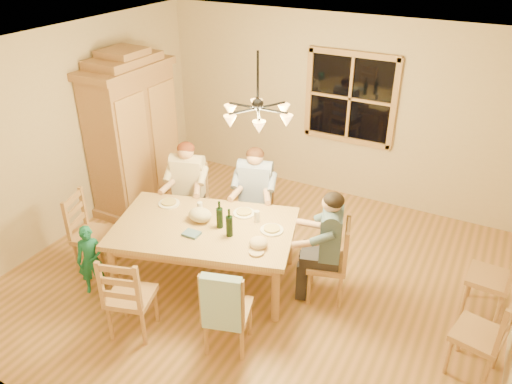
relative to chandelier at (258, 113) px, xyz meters
The scene contains 31 objects.
floor 2.08m from the chandelier, ahead, with size 5.50×5.50×0.00m, color olive.
ceiling 0.62m from the chandelier, ahead, with size 5.50×5.00×0.02m, color white.
wall_back 2.60m from the chandelier, 90.00° to the left, with size 5.50×0.02×2.70m, color #C4AE8B.
wall_left 2.84m from the chandelier, behind, with size 0.02×5.00×2.70m, color #C4AE8B.
window 2.53m from the chandelier, 85.36° to the left, with size 1.30×0.06×1.30m.
chandelier is the anchor object (origin of this frame).
armoire 2.75m from the chandelier, 161.70° to the left, with size 0.66×1.40×2.30m.
dining_table 1.54m from the chandelier, 147.36° to the right, with size 2.28×1.75×0.76m.
chair_far_left 2.22m from the chandelier, 160.64° to the left, with size 0.54×0.53×0.99m.
chair_far_right 1.95m from the chandelier, 120.01° to the left, with size 0.54×0.53×0.99m.
chair_near_left 2.36m from the chandelier, 117.55° to the right, with size 0.54×0.53×0.99m.
chair_near_right 2.10m from the chandelier, 77.37° to the right, with size 0.54×0.53×0.99m.
chair_end_left 2.66m from the chandelier, 158.64° to the right, with size 0.53×0.54×0.99m.
chair_end_right 1.96m from the chandelier, ahead, with size 0.53×0.54×0.99m.
adult_woman 1.82m from the chandelier, 160.64° to the left, with size 0.48×0.51×0.87m.
adult_plaid_man 1.48m from the chandelier, 120.01° to the left, with size 0.48×0.51×0.87m.
adult_slate_man 1.49m from the chandelier, ahead, with size 0.51×0.48×0.87m.
towel 1.90m from the chandelier, 76.80° to the right, with size 0.38×0.10×0.58m, color #9EC7D7.
wine_bottle_a 1.23m from the chandelier, 142.13° to the right, with size 0.08×0.08×0.33m, color black.
wine_bottle_b 1.22m from the chandelier, 113.58° to the right, with size 0.08×0.08×0.33m, color black.
plate_woman 1.75m from the chandelier, behind, with size 0.26×0.26×0.02m, color white.
plate_plaid 1.33m from the chandelier, 154.62° to the left, with size 0.26×0.26×0.02m, color white.
plate_slate 1.33m from the chandelier, 15.36° to the right, with size 0.26×0.26×0.02m, color white.
wine_glass_a 1.44m from the chandelier, behind, with size 0.06×0.06×0.14m, color silver.
wine_glass_b 1.25m from the chandelier, 129.70° to the left, with size 0.06×0.06×0.14m, color silver.
cap 1.35m from the chandelier, 61.02° to the right, with size 0.20×0.20×0.11m, color #D2B58C.
napkin 1.51m from the chandelier, 134.14° to the right, with size 0.18×0.14×0.03m, color slate.
cloth_bundle 1.40m from the chandelier, 157.50° to the right, with size 0.28×0.22×0.15m, color tan.
child 2.51m from the chandelier, 144.92° to the right, with size 0.31×0.20×0.85m, color #186F58.
chair_spare_front 3.04m from the chandelier, ahead, with size 0.50×0.51×0.99m.
chair_spare_back 3.09m from the chandelier, 14.37° to the left, with size 0.45×0.46×0.99m.
Camera 1 is at (2.22, -4.24, 3.79)m, focal length 35.00 mm.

